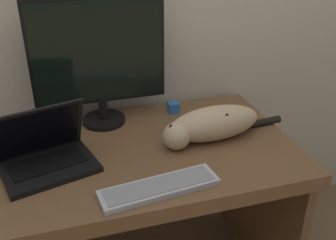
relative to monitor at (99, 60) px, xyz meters
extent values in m
cube|color=brown|center=(0.06, -0.27, -0.32)|extent=(1.31, 0.75, 0.06)
cube|color=brown|center=(0.68, -0.27, -0.70)|extent=(0.04, 0.69, 0.70)
cylinder|color=black|center=(0.00, 0.00, -0.28)|extent=(0.19, 0.19, 0.02)
cylinder|color=black|center=(0.00, 0.00, -0.22)|extent=(0.04, 0.04, 0.09)
cube|color=black|center=(0.00, 0.00, 0.03)|extent=(0.56, 0.02, 0.44)
cube|color=black|center=(0.00, -0.01, 0.03)|extent=(0.54, 0.01, 0.42)
cube|color=black|center=(-0.25, -0.32, -0.28)|extent=(0.37, 0.31, 0.02)
cube|color=black|center=(-0.25, -0.30, -0.27)|extent=(0.29, 0.19, 0.00)
cube|color=black|center=(-0.26, -0.25, -0.16)|extent=(0.34, 0.18, 0.22)
cube|color=black|center=(-0.26, -0.25, -0.17)|extent=(0.30, 0.15, 0.19)
cube|color=#BCBCC1|center=(0.10, -0.55, -0.28)|extent=(0.42, 0.16, 0.02)
cube|color=#939397|center=(0.10, -0.55, -0.27)|extent=(0.38, 0.13, 0.00)
ellipsoid|color=#D1B284|center=(0.41, -0.28, -0.22)|extent=(0.40, 0.17, 0.14)
ellipsoid|color=black|center=(0.43, -0.28, -0.18)|extent=(0.18, 0.12, 0.06)
sphere|color=#D1B284|center=(0.24, -0.31, -0.24)|extent=(0.11, 0.11, 0.11)
cone|color=black|center=(0.22, -0.31, -0.19)|extent=(0.03, 0.03, 0.03)
cone|color=black|center=(0.27, -0.31, -0.19)|extent=(0.03, 0.03, 0.03)
cylinder|color=black|center=(0.66, -0.23, -0.27)|extent=(0.17, 0.04, 0.03)
cube|color=#2D6BB7|center=(0.33, 0.00, -0.27)|extent=(0.05, 0.05, 0.05)
camera|label=1|loc=(-0.17, -1.57, 0.52)|focal=42.00mm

